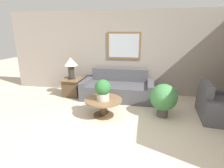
# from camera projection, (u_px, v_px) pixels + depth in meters

# --- Properties ---
(ground_plane) EXTENTS (20.00, 20.00, 0.00)m
(ground_plane) POSITION_uv_depth(u_px,v_px,m) (109.00, 143.00, 3.16)
(ground_plane) COLOR beige
(wall_back) EXTENTS (7.99, 0.09, 2.60)m
(wall_back) POSITION_uv_depth(u_px,v_px,m) (127.00, 53.00, 5.55)
(wall_back) COLOR gray
(wall_back) RESTS_ON ground_plane
(couch_main) EXTENTS (2.12, 0.99, 0.84)m
(couch_main) POSITION_uv_depth(u_px,v_px,m) (118.00, 89.00, 5.31)
(couch_main) COLOR #4C4C51
(couch_main) RESTS_ON ground_plane
(armchair) EXTENTS (1.03, 1.19, 0.84)m
(armchair) POSITION_uv_depth(u_px,v_px,m) (221.00, 107.00, 4.03)
(armchair) COLOR #4C4C51
(armchair) RESTS_ON ground_plane
(coffee_table) EXTENTS (0.89, 0.89, 0.42)m
(coffee_table) POSITION_uv_depth(u_px,v_px,m) (103.00, 104.00, 4.14)
(coffee_table) COLOR #4C3823
(coffee_table) RESTS_ON ground_plane
(side_table) EXTENTS (0.57, 0.57, 0.55)m
(side_table) POSITION_uv_depth(u_px,v_px,m) (72.00, 87.00, 5.51)
(side_table) COLOR #4C3823
(side_table) RESTS_ON ground_plane
(table_lamp) EXTENTS (0.42, 0.42, 0.66)m
(table_lamp) POSITION_uv_depth(u_px,v_px,m) (71.00, 64.00, 5.30)
(table_lamp) COLOR #2D2823
(table_lamp) RESTS_ON side_table
(potted_plant_on_table) EXTENTS (0.37, 0.37, 0.49)m
(potted_plant_on_table) POSITION_uv_depth(u_px,v_px,m) (103.00, 89.00, 3.99)
(potted_plant_on_table) COLOR beige
(potted_plant_on_table) RESTS_ON coffee_table
(potted_plant_floor) EXTENTS (0.63, 0.63, 0.80)m
(potted_plant_floor) POSITION_uv_depth(u_px,v_px,m) (164.00, 98.00, 4.07)
(potted_plant_floor) COLOR #4C4742
(potted_plant_floor) RESTS_ON ground_plane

